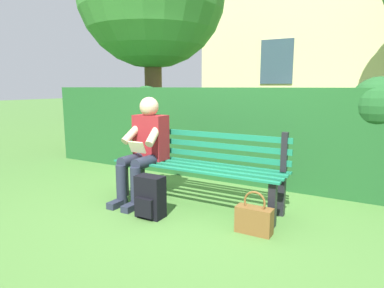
% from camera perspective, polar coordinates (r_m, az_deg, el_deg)
% --- Properties ---
extents(ground, '(60.00, 60.00, 0.00)m').
position_cam_1_polar(ground, '(3.80, 0.76, -10.26)').
color(ground, '#477533').
extents(park_bench, '(1.95, 0.48, 0.85)m').
position_cam_1_polar(park_bench, '(3.73, 1.30, -3.46)').
color(park_bench, black).
rests_on(park_bench, ground).
extents(person_seated, '(0.44, 0.73, 1.18)m').
position_cam_1_polar(person_seated, '(3.89, -8.04, -0.32)').
color(person_seated, maroon).
rests_on(person_seated, ground).
extents(hedge_backdrop, '(6.19, 0.78, 1.41)m').
position_cam_1_polar(hedge_backdrop, '(4.88, 6.78, 2.29)').
color(hedge_backdrop, '#1E5123').
rests_on(hedge_backdrop, ground).
extents(building_facade, '(9.37, 3.31, 7.05)m').
position_cam_1_polar(building_facade, '(11.27, 29.27, 19.92)').
color(building_facade, beige).
rests_on(building_facade, ground).
extents(backpack, '(0.28, 0.24, 0.42)m').
position_cam_1_polar(backpack, '(3.43, -7.12, -8.93)').
color(backpack, black).
rests_on(backpack, ground).
extents(handbag, '(0.32, 0.13, 0.39)m').
position_cam_1_polar(handbag, '(3.12, 10.47, -12.39)').
color(handbag, brown).
rests_on(handbag, ground).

